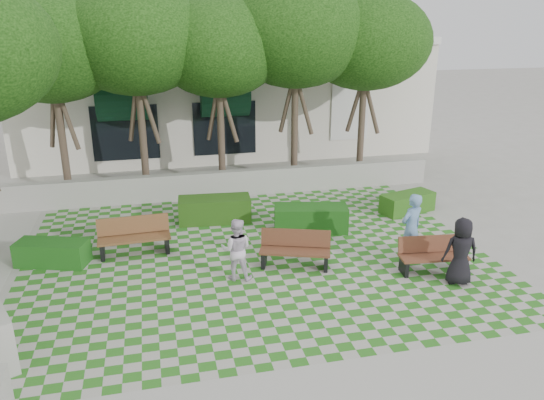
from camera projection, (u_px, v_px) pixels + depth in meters
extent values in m
plane|color=gray|center=(266.00, 274.00, 13.10)|extent=(90.00, 90.00, 0.00)
plane|color=#2B721E|center=(258.00, 257.00, 14.02)|extent=(12.00, 12.00, 0.00)
cube|color=#9E9B93|center=(228.00, 183.00, 18.65)|extent=(15.00, 0.36, 0.90)
cube|color=brown|center=(434.00, 257.00, 13.07)|extent=(1.74, 0.70, 0.06)
cube|color=brown|center=(431.00, 244.00, 13.21)|extent=(1.69, 0.31, 0.42)
cube|color=black|center=(404.00, 266.00, 13.06)|extent=(0.15, 0.48, 0.41)
cube|color=black|center=(462.00, 263.00, 13.22)|extent=(0.15, 0.48, 0.41)
cube|color=#542E1C|center=(295.00, 251.00, 13.33)|extent=(1.85, 1.10, 0.06)
cube|color=#542E1C|center=(296.00, 238.00, 13.48)|extent=(1.71, 0.70, 0.44)
cube|color=black|center=(264.00, 258.00, 13.49)|extent=(0.26, 0.50, 0.43)
cube|color=black|center=(326.00, 261.00, 13.33)|extent=(0.26, 0.50, 0.43)
cube|color=brown|center=(134.00, 238.00, 14.04)|extent=(1.90, 0.66, 0.06)
cube|color=brown|center=(133.00, 225.00, 14.19)|extent=(1.88, 0.21, 0.47)
cube|color=black|center=(102.00, 250.00, 13.91)|extent=(0.13, 0.53, 0.46)
cube|color=black|center=(167.00, 243.00, 14.33)|extent=(0.13, 0.53, 0.46)
cube|color=#245316|center=(407.00, 203.00, 17.14)|extent=(1.92, 1.19, 0.63)
cube|color=#154612|center=(311.00, 218.00, 15.66)|extent=(2.28, 1.30, 0.75)
cube|color=#1F4512|center=(215.00, 209.00, 16.35)|extent=(2.26, 1.06, 0.77)
cube|color=#154A13|center=(52.00, 253.00, 13.55)|extent=(1.92, 1.22, 0.62)
imported|color=#678FBD|center=(411.00, 228.00, 13.48)|extent=(0.79, 0.66, 1.85)
imported|color=black|center=(461.00, 251.00, 12.43)|extent=(0.90, 0.69, 1.65)
imported|color=silver|center=(236.00, 249.00, 12.66)|extent=(0.88, 0.76, 1.54)
cylinder|color=#47382B|center=(63.00, 145.00, 18.30)|extent=(0.26, 0.26, 3.64)
ellipsoid|color=#1E4C11|center=(50.00, 47.00, 17.22)|extent=(4.80, 4.80, 3.60)
cylinder|color=#47382B|center=(143.00, 138.00, 18.85)|extent=(0.26, 0.26, 3.81)
ellipsoid|color=#1E4C11|center=(135.00, 39.00, 17.72)|extent=(5.00, 5.00, 3.75)
cylinder|color=#47382B|center=(221.00, 138.00, 19.49)|extent=(0.26, 0.26, 3.58)
ellipsoid|color=#1E4C11|center=(218.00, 47.00, 18.43)|extent=(4.60, 4.60, 3.45)
cylinder|color=#47382B|center=(295.00, 129.00, 20.03)|extent=(0.26, 0.26, 3.92)
ellipsoid|color=#1E4C11|center=(296.00, 33.00, 18.87)|extent=(5.20, 5.20, 3.90)
cylinder|color=#47382B|center=(361.00, 129.00, 20.65)|extent=(0.26, 0.26, 3.70)
ellipsoid|color=#1E4C11|center=(366.00, 41.00, 19.55)|extent=(4.80, 4.80, 3.60)
cube|color=silver|center=(222.00, 93.00, 25.53)|extent=(18.00, 8.00, 5.00)
cube|color=white|center=(235.00, 43.00, 21.03)|extent=(18.00, 0.30, 0.30)
cube|color=black|center=(350.00, 109.00, 23.01)|extent=(1.40, 0.10, 2.40)
cylinder|color=#103D24|center=(122.00, 98.00, 20.71)|extent=(3.00, 1.80, 1.80)
cube|color=black|center=(125.00, 133.00, 21.17)|extent=(2.60, 0.08, 2.20)
cylinder|color=#103D24|center=(224.00, 94.00, 21.57)|extent=(3.00, 1.80, 1.80)
cube|color=black|center=(225.00, 128.00, 22.03)|extent=(2.60, 0.08, 2.20)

